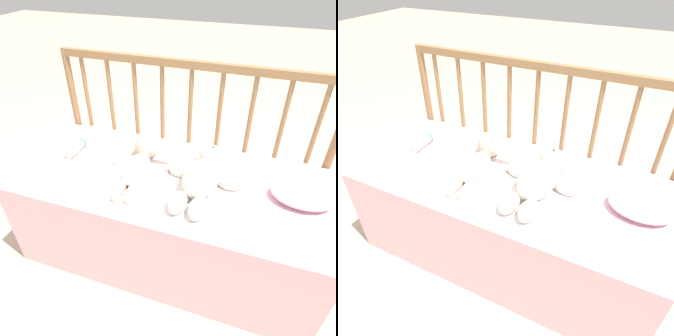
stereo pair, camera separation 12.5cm
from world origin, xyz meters
The scene contains 8 objects.
ground_plane centered at (0.00, 0.00, 0.00)m, with size 12.00×12.00×0.00m, color #C6B293.
crib_mattress centered at (0.00, 0.00, 0.24)m, with size 1.35×0.59×0.47m.
crib_rail centered at (0.00, 0.32, 0.62)m, with size 1.35×0.04×0.88m.
blanket centered at (0.00, -0.02, 0.47)m, with size 0.79×0.51×0.01m.
teddy_bear centered at (0.15, -0.01, 0.52)m, with size 0.33×0.43×0.12m.
baby centered at (-0.14, 0.02, 0.51)m, with size 0.29×0.41×0.12m.
baby_bottle centered at (-0.49, 0.06, 0.49)m, with size 0.05×0.15×0.05m.
small_pillow centered at (0.54, 0.03, 0.50)m, with size 0.24×0.17×0.06m.
Camera 1 is at (0.33, -0.97, 1.27)m, focal length 32.00 mm.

